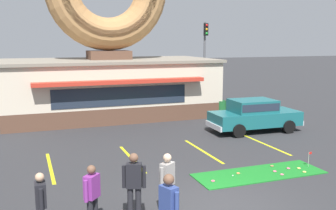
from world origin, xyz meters
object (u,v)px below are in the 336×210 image
object	(u,v)px
golf_ball	(233,176)
pedestrian_clipboard_woman	(169,210)
car_teal	(254,114)
traffic_light_pole	(205,50)
pedestrian_hooded_kid	(41,202)
pedestrian_beanie_man	(92,194)
putting_flag_pin	(310,156)
trash_bin	(221,109)
pedestrian_leather_jacket_man	(167,181)
pedestrian_blue_sweater_man	(134,183)

from	to	relation	value
golf_ball	pedestrian_clipboard_woman	size ratio (longest dim) A/B	0.02
car_teal	pedestrian_clipboard_woman	distance (m)	12.05
car_teal	traffic_light_pole	size ratio (longest dim) A/B	0.79
golf_ball	pedestrian_hooded_kid	world-z (taller)	pedestrian_hooded_kid
car_teal	pedestrian_beanie_man	xyz separation A→B (m)	(-9.21, -7.43, -0.00)
putting_flag_pin	pedestrian_clipboard_woman	size ratio (longest dim) A/B	0.31
trash_bin	traffic_light_pole	xyz separation A→B (m)	(2.05, 6.60, 3.21)
pedestrian_hooded_kid	trash_bin	world-z (taller)	pedestrian_hooded_kid
pedestrian_beanie_man	putting_flag_pin	bearing A→B (deg)	13.45
car_teal	pedestrian_hooded_kid	distance (m)	12.78
pedestrian_leather_jacket_man	pedestrian_hooded_kid	bearing A→B (deg)	-177.42
golf_ball	car_teal	size ratio (longest dim) A/B	0.01
pedestrian_blue_sweater_man	trash_bin	bearing A→B (deg)	53.16
golf_ball	pedestrian_blue_sweater_man	world-z (taller)	pedestrian_blue_sweater_man
pedestrian_hooded_kid	pedestrian_leather_jacket_man	xyz separation A→B (m)	(3.11, 0.14, 0.05)
golf_ball	trash_bin	size ratio (longest dim) A/B	0.04
pedestrian_beanie_man	traffic_light_pole	world-z (taller)	traffic_light_pole
pedestrian_leather_jacket_man	trash_bin	size ratio (longest dim) A/B	1.68
pedestrian_beanie_man	trash_bin	distance (m)	14.71
pedestrian_blue_sweater_man	traffic_light_pole	bearing A→B (deg)	59.62
putting_flag_pin	trash_bin	bearing A→B (deg)	81.26
car_teal	pedestrian_leather_jacket_man	distance (m)	10.32
golf_ball	pedestrian_leather_jacket_man	xyz separation A→B (m)	(-3.01, -1.88, 0.86)
trash_bin	car_teal	bearing A→B (deg)	-93.37
golf_ball	pedestrian_clipboard_woman	distance (m)	5.25
pedestrian_hooded_kid	pedestrian_beanie_man	distance (m)	1.16
pedestrian_leather_jacket_man	trash_bin	distance (m)	13.46
pedestrian_clipboard_woman	trash_bin	size ratio (longest dim) A/B	1.81
pedestrian_blue_sweater_man	pedestrian_clipboard_woman	world-z (taller)	pedestrian_clipboard_woman
pedestrian_leather_jacket_man	trash_bin	world-z (taller)	pedestrian_leather_jacket_man
pedestrian_clipboard_woman	trash_bin	bearing A→B (deg)	57.96
pedestrian_blue_sweater_man	golf_ball	bearing A→B (deg)	25.82
putting_flag_pin	pedestrian_hooded_kid	size ratio (longest dim) A/B	0.35
putting_flag_pin	pedestrian_beanie_man	bearing A→B (deg)	-166.55
pedestrian_hooded_kid	trash_bin	distance (m)	15.51
pedestrian_hooded_kid	pedestrian_clipboard_woman	bearing A→B (deg)	-33.49
pedestrian_blue_sweater_man	pedestrian_beanie_man	xyz separation A→B (m)	(-1.06, -0.10, -0.10)
pedestrian_blue_sweater_man	putting_flag_pin	bearing A→B (deg)	14.64
car_teal	pedestrian_beanie_man	size ratio (longest dim) A/B	2.91
golf_ball	pedestrian_clipboard_woman	world-z (taller)	pedestrian_clipboard_woman
golf_ball	traffic_light_pole	world-z (taller)	traffic_light_pole
trash_bin	traffic_light_pole	distance (m)	7.62
putting_flag_pin	car_teal	size ratio (longest dim) A/B	0.12
putting_flag_pin	traffic_light_pole	distance (m)	16.67
golf_ball	pedestrian_hooded_kid	bearing A→B (deg)	-161.71
pedestrian_hooded_kid	pedestrian_clipboard_woman	xyz separation A→B (m)	(2.49, -1.65, 0.14)
golf_ball	pedestrian_beanie_man	distance (m)	5.40
pedestrian_blue_sweater_man	traffic_light_pole	distance (m)	20.79
pedestrian_leather_jacket_man	traffic_light_pole	size ratio (longest dim) A/B	0.28
pedestrian_blue_sweater_man	pedestrian_beanie_man	bearing A→B (deg)	-174.59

